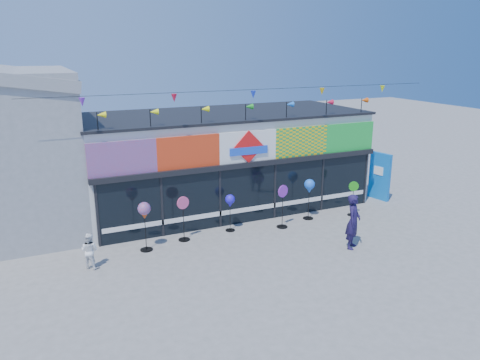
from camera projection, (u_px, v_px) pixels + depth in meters
ground at (291, 255)px, 15.87m from camera, size 80.00×80.00×0.00m
kite_shop at (223, 159)px, 20.52m from camera, size 16.00×5.70×5.31m
blue_sign at (380, 176)px, 21.45m from camera, size 0.39×1.10×2.18m
spinner_0 at (144, 212)px, 15.85m from camera, size 0.44×0.44×1.75m
spinner_1 at (183, 217)px, 16.84m from camera, size 0.47×0.43×1.67m
spinner_2 at (230, 202)px, 17.65m from camera, size 0.37×0.37×1.45m
spinner_3 at (283, 205)px, 18.06m from camera, size 0.48×0.44×1.72m
spinner_4 at (309, 187)px, 18.86m from camera, size 0.43×0.43×1.68m
spinner_5 at (353, 198)px, 19.41m from camera, size 0.40×0.38×1.47m
adult_man at (353, 221)px, 16.18m from camera, size 0.84×0.82×1.95m
child at (90, 251)px, 14.77m from camera, size 0.65×0.62×1.18m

